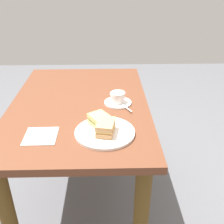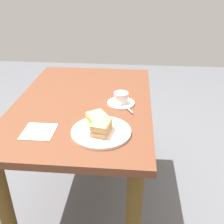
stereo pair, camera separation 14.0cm
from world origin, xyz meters
name	(u,v)px [view 2 (the right image)]	position (x,y,z in m)	size (l,w,h in m)	color
ground_plane	(89,196)	(0.00, 0.00, 0.00)	(6.00, 6.00, 0.00)	#5D5E62
dining_table	(84,122)	(0.00, 0.00, 0.63)	(1.17, 0.80, 0.77)	brown
sandwich_plate	(101,132)	(-0.33, -0.15, 0.78)	(0.29, 0.29, 0.01)	white
sandwich_front	(101,127)	(-0.35, -0.15, 0.81)	(0.13, 0.10, 0.06)	tan
sandwich_back	(98,120)	(-0.28, -0.13, 0.81)	(0.15, 0.14, 0.05)	tan
coffee_saucer	(121,103)	(-0.01, -0.22, 0.78)	(0.16, 0.16, 0.01)	white
coffee_cup	(121,97)	(-0.01, -0.22, 0.81)	(0.10, 0.09, 0.06)	white
spoon	(127,107)	(-0.08, -0.26, 0.78)	(0.09, 0.06, 0.01)	silver
napkin	(39,131)	(-0.35, 0.15, 0.77)	(0.15, 0.15, 0.00)	white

